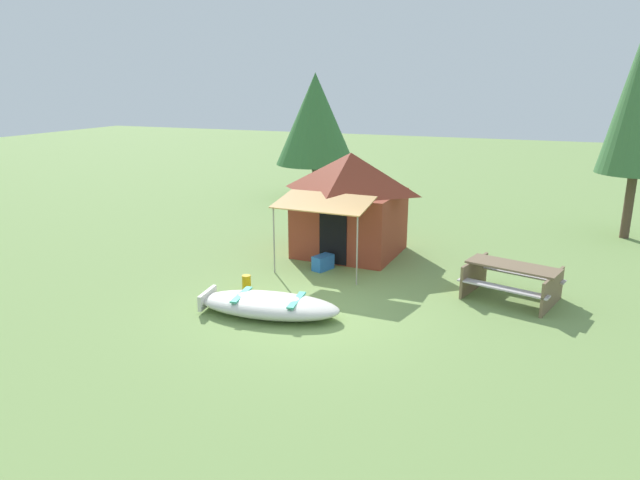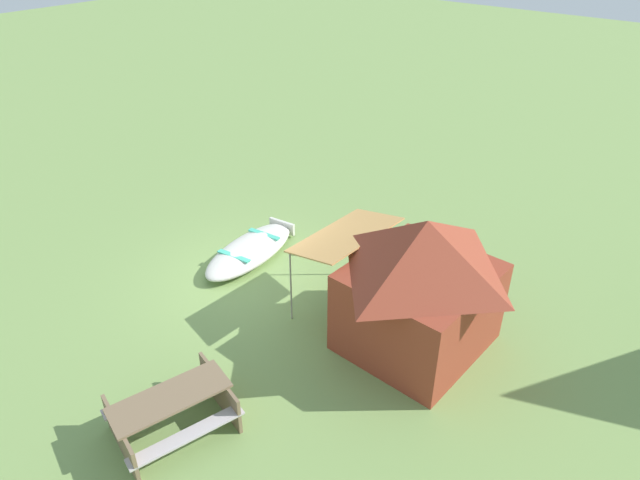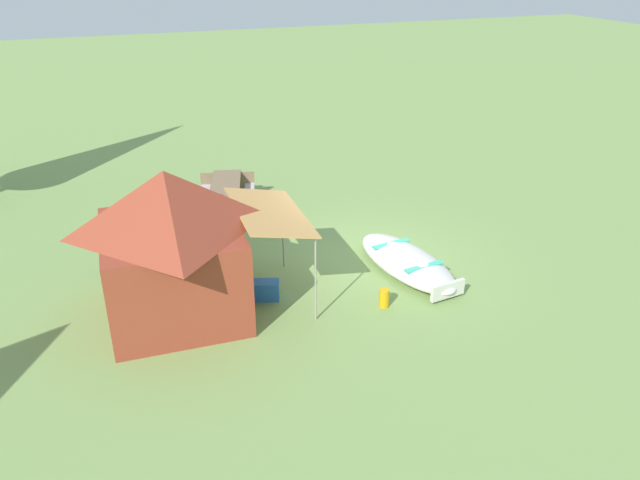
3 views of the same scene
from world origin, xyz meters
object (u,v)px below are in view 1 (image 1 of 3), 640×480
Objects in this scene: canvas_cabin_tent at (350,202)px; fuel_can at (247,283)px; picnic_table at (512,278)px; cooler_box at (323,263)px; beached_rowboat at (268,305)px; pine_tree_back_left at (315,119)px.

canvas_cabin_tent reaches higher than fuel_can.
picnic_table reaches higher than cooler_box.
picnic_table is 4.06× the size of cooler_box.
cooler_box reaches higher than fuel_can.
canvas_cabin_tent reaches higher than picnic_table.
beached_rowboat is at bearing -89.53° from cooler_box.
picnic_table is (4.59, 2.82, 0.27)m from beached_rowboat.
cooler_box is (-0.15, -1.65, -1.27)m from canvas_cabin_tent.
cooler_box is at bearing -95.06° from canvas_cabin_tent.
picnic_table is 4.63m from cooler_box.
canvas_cabin_tent is at bearing 156.16° from picnic_table.
cooler_box is 2.33m from fuel_can.
picnic_table is at bearing 16.99° from fuel_can.
pine_tree_back_left is at bearing 113.52° from cooler_box.
cooler_box is at bearing 90.47° from beached_rowboat.
cooler_box is at bearing -66.48° from pine_tree_back_left.
canvas_cabin_tent is at bearing 71.69° from fuel_can.
fuel_can is (-5.69, -1.74, -0.31)m from picnic_table.
beached_rowboat is 3.14m from cooler_box.
beached_rowboat is at bearing -91.44° from canvas_cabin_tent.
cooler_box is (-0.03, 3.14, -0.03)m from beached_rowboat.
fuel_can is at bearing 135.75° from beached_rowboat.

